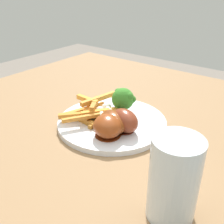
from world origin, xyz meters
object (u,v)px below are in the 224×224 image
dinner_plate (112,122)px  broccoli_floret_front (123,99)px  carrot_fries_pile (93,112)px  chicken_drumstick_far (113,121)px  chicken_drumstick_extra (123,120)px  water_glass (174,180)px  dining_table (87,161)px  chicken_drumstick_near (107,125)px

dinner_plate → broccoli_floret_front: (-0.03, 0.01, 0.05)m
carrot_fries_pile → chicken_drumstick_far: bearing=76.9°
chicken_drumstick_extra → water_glass: water_glass is taller
dining_table → water_glass: 0.35m
broccoli_floret_front → carrot_fries_pile: bearing=-44.8°
dining_table → chicken_drumstick_near: bearing=73.7°
dining_table → water_glass: bearing=66.1°
dinner_plate → broccoli_floret_front: bearing=164.6°
broccoli_floret_front → chicken_drumstick_far: size_ratio=0.59×
carrot_fries_pile → chicken_drumstick_far: chicken_drumstick_far is taller
chicken_drumstick_extra → water_glass: size_ratio=0.99×
chicken_drumstick_near → broccoli_floret_front: bearing=-165.9°
dinner_plate → dining_table: bearing=-62.9°
broccoli_floret_front → chicken_drumstick_far: 0.07m
carrot_fries_pile → chicken_drumstick_near: chicken_drumstick_near is taller
dinner_plate → water_glass: bearing=55.3°
carrot_fries_pile → chicken_drumstick_near: (0.04, 0.07, 0.01)m
broccoli_floret_front → water_glass: size_ratio=0.55×
dinner_plate → chicken_drumstick_extra: 0.06m
broccoli_floret_front → carrot_fries_pile: (0.05, -0.05, -0.03)m
chicken_drumstick_near → chicken_drumstick_far: (-0.02, -0.00, -0.00)m
dinner_plate → water_glass: size_ratio=1.97×
dining_table → chicken_drumstick_extra: chicken_drumstick_extra is taller
chicken_drumstick_near → chicken_drumstick_extra: bearing=160.1°
dinner_plate → carrot_fries_pile: bearing=-65.9°
chicken_drumstick_far → chicken_drumstick_near: bearing=7.4°
chicken_drumstick_extra → water_glass: 0.23m
carrot_fries_pile → water_glass: water_glass is taller
dining_table → chicken_drumstick_near: 0.17m
dining_table → dinner_plate: dinner_plate is taller
chicken_drumstick_far → chicken_drumstick_extra: chicken_drumstick_extra is taller
dinner_plate → chicken_drumstick_far: chicken_drumstick_far is taller
dining_table → dinner_plate: size_ratio=3.94×
chicken_drumstick_extra → water_glass: (0.14, 0.18, 0.03)m
chicken_drumstick_near → chicken_drumstick_far: 0.02m
dining_table → dinner_plate: (-0.03, 0.06, 0.12)m
chicken_drumstick_near → chicken_drumstick_far: bearing=-172.6°
dining_table → carrot_fries_pile: carrot_fries_pile is taller
carrot_fries_pile → chicken_drumstick_extra: (0.00, 0.08, 0.01)m
dinner_plate → carrot_fries_pile: (0.02, -0.04, 0.02)m
chicken_drumstick_near → dining_table: bearing=-106.3°
dining_table → broccoli_floret_front: broccoli_floret_front is taller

